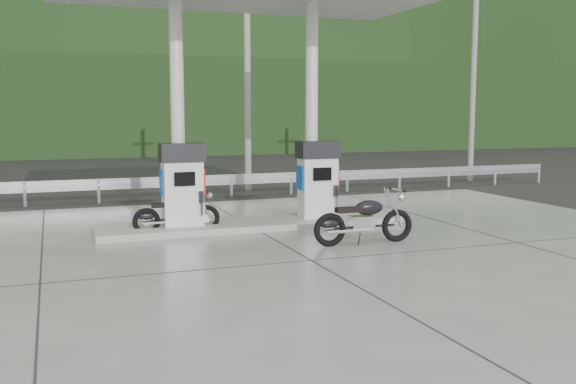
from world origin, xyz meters
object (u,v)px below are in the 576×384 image
object	(u,v)px
motorcycle_left	(364,220)
motorcycle_right	(177,214)
gas_pump_left	(182,185)
gas_pump_right	(318,179)

from	to	relation	value
motorcycle_left	motorcycle_right	world-z (taller)	motorcycle_left
gas_pump_left	motorcycle_right	xyz separation A→B (m)	(-0.15, -0.05, -0.63)
gas_pump_left	motorcycle_right	distance (m)	0.65
gas_pump_right	motorcycle_left	world-z (taller)	gas_pump_right
gas_pump_right	motorcycle_right	size ratio (longest dim) A/B	1.02
gas_pump_right	motorcycle_right	distance (m)	3.41
gas_pump_left	motorcycle_left	bearing A→B (deg)	-38.62
gas_pump_right	motorcycle_left	distance (m)	2.58
gas_pump_left	gas_pump_right	world-z (taller)	same
motorcycle_left	gas_pump_left	bearing A→B (deg)	143.05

